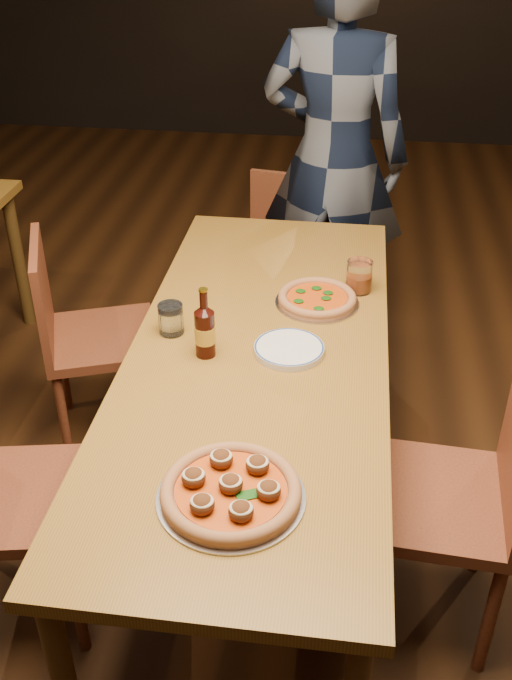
# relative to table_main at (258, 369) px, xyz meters

# --- Properties ---
(ground) EXTENTS (9.00, 9.00, 0.00)m
(ground) POSITION_rel_table_main_xyz_m (0.00, 0.00, -0.68)
(ground) COLOR black
(table_main) EXTENTS (0.80, 2.00, 0.75)m
(table_main) POSITION_rel_table_main_xyz_m (0.00, 0.00, 0.00)
(table_main) COLOR brown
(table_main) RESTS_ON ground
(chair_main_nw) EXTENTS (0.50, 0.50, 0.92)m
(chair_main_nw) POSITION_rel_table_main_xyz_m (-0.67, -0.43, -0.22)
(chair_main_nw) COLOR #552616
(chair_main_nw) RESTS_ON ground
(chair_main_sw) EXTENTS (0.54, 0.54, 0.91)m
(chair_main_sw) POSITION_rel_table_main_xyz_m (-0.68, 0.46, -0.23)
(chair_main_sw) COLOR #552616
(chair_main_sw) RESTS_ON ground
(chair_main_e) EXTENTS (0.47, 0.47, 0.96)m
(chair_main_e) POSITION_rel_table_main_xyz_m (0.55, -0.29, -0.20)
(chair_main_e) COLOR #552616
(chair_main_e) RESTS_ON ground
(chair_end) EXTENTS (0.46, 0.46, 0.85)m
(chair_end) POSITION_rel_table_main_xyz_m (-0.05, 1.21, -0.25)
(chair_end) COLOR #552616
(chair_end) RESTS_ON ground
(pizza_meatball) EXTENTS (0.36, 0.36, 0.07)m
(pizza_meatball) POSITION_rel_table_main_xyz_m (0.02, -0.64, 0.10)
(pizza_meatball) COLOR #B7B7BF
(pizza_meatball) RESTS_ON table_main
(pizza_margherita) EXTENTS (0.29, 0.29, 0.04)m
(pizza_margherita) POSITION_rel_table_main_xyz_m (0.16, 0.32, 0.09)
(pizza_margherita) COLOR #B7B7BF
(pizza_margherita) RESTS_ON table_main
(plate_stack) EXTENTS (0.22, 0.22, 0.02)m
(plate_stack) POSITION_rel_table_main_xyz_m (0.10, 0.00, 0.08)
(plate_stack) COLOR white
(plate_stack) RESTS_ON table_main
(beer_bottle) EXTENTS (0.06, 0.06, 0.22)m
(beer_bottle) POSITION_rel_table_main_xyz_m (-0.16, -0.04, 0.15)
(beer_bottle) COLOR black
(beer_bottle) RESTS_ON table_main
(water_glass) EXTENTS (0.08, 0.08, 0.10)m
(water_glass) POSITION_rel_table_main_xyz_m (-0.29, 0.07, 0.12)
(water_glass) COLOR white
(water_glass) RESTS_ON table_main
(amber_glass) EXTENTS (0.09, 0.09, 0.11)m
(amber_glass) POSITION_rel_table_main_xyz_m (0.30, 0.43, 0.13)
(amber_glass) COLOR #AB4613
(amber_glass) RESTS_ON table_main
(diner) EXTENTS (0.73, 0.54, 1.82)m
(diner) POSITION_rel_table_main_xyz_m (0.16, 1.33, 0.23)
(diner) COLOR black
(diner) RESTS_ON ground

